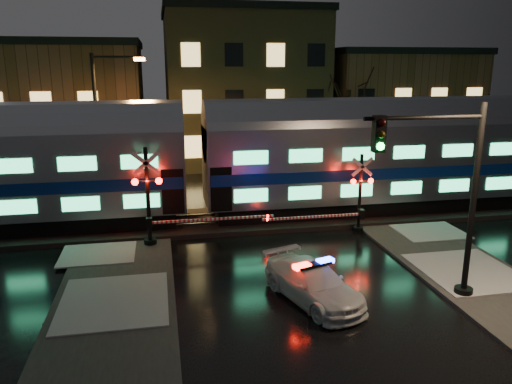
{
  "coord_description": "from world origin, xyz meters",
  "views": [
    {
      "loc": [
        -4.76,
        -18.74,
        7.74
      ],
      "look_at": [
        -0.64,
        2.5,
        2.2
      ],
      "focal_mm": 35.0,
      "sensor_mm": 36.0,
      "label": 1
    }
  ],
  "objects_px": {
    "crossing_signal_right": "(353,202)",
    "streetlight": "(102,121)",
    "police_car": "(313,283)",
    "crossing_signal_left": "(157,206)",
    "traffic_light": "(446,200)"
  },
  "relations": [
    {
      "from": "crossing_signal_left",
      "to": "streetlight",
      "type": "relative_size",
      "value": 0.74
    },
    {
      "from": "crossing_signal_right",
      "to": "crossing_signal_left",
      "type": "relative_size",
      "value": 0.86
    },
    {
      "from": "police_car",
      "to": "crossing_signal_right",
      "type": "relative_size",
      "value": 0.88
    },
    {
      "from": "crossing_signal_right",
      "to": "streetlight",
      "type": "height_order",
      "value": "streetlight"
    },
    {
      "from": "crossing_signal_right",
      "to": "traffic_light",
      "type": "height_order",
      "value": "traffic_light"
    },
    {
      "from": "streetlight",
      "to": "police_car",
      "type": "bearing_deg",
      "value": -59.0
    },
    {
      "from": "crossing_signal_left",
      "to": "streetlight",
      "type": "distance_m",
      "value": 7.8
    },
    {
      "from": "police_car",
      "to": "crossing_signal_left",
      "type": "relative_size",
      "value": 0.75
    },
    {
      "from": "traffic_light",
      "to": "crossing_signal_left",
      "type": "bearing_deg",
      "value": 157.63
    },
    {
      "from": "traffic_light",
      "to": "streetlight",
      "type": "bearing_deg",
      "value": 145.91
    },
    {
      "from": "streetlight",
      "to": "crossing_signal_right",
      "type": "bearing_deg",
      "value": -29.93
    },
    {
      "from": "crossing_signal_left",
      "to": "streetlight",
      "type": "height_order",
      "value": "streetlight"
    },
    {
      "from": "police_car",
      "to": "traffic_light",
      "type": "relative_size",
      "value": 0.71
    },
    {
      "from": "traffic_light",
      "to": "streetlight",
      "type": "height_order",
      "value": "streetlight"
    },
    {
      "from": "police_car",
      "to": "crossing_signal_right",
      "type": "xyz_separation_m",
      "value": [
        3.85,
        6.26,
        0.92
      ]
    }
  ]
}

